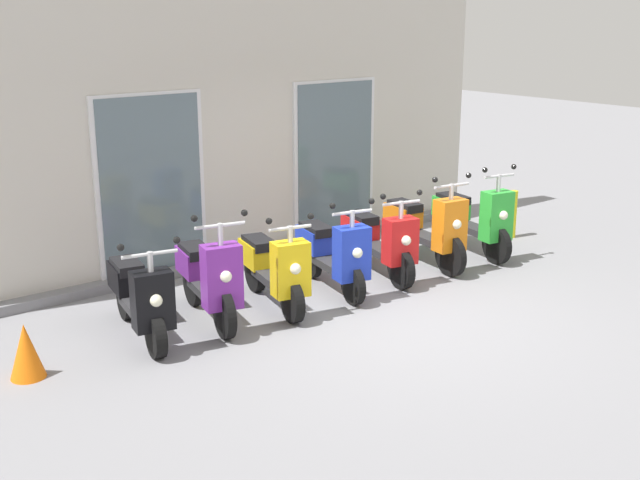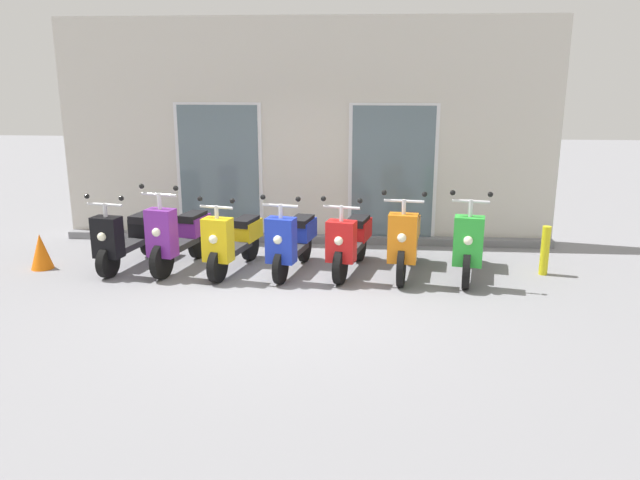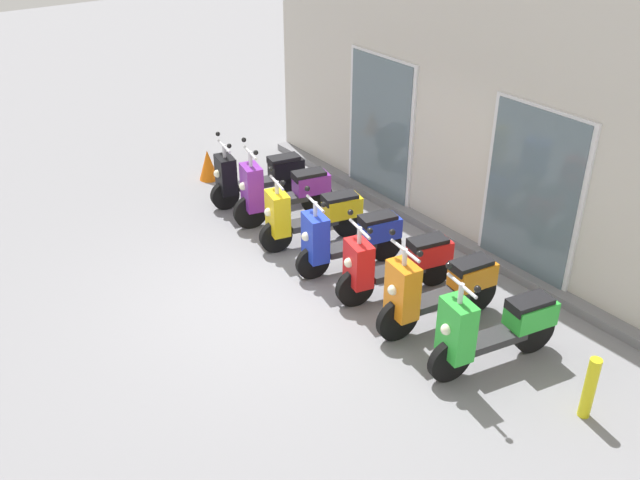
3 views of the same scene
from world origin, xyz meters
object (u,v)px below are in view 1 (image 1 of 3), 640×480
(scooter_blue, at_px, (333,252))
(scooter_red, at_px, (378,240))
(scooter_green, at_px, (473,218))
(curb_bollard, at_px, (512,214))
(scooter_yellow, at_px, (273,268))
(scooter_purple, at_px, (208,277))
(traffic_cone, at_px, (26,351))
(scooter_orange, at_px, (426,227))
(scooter_black, at_px, (139,296))

(scooter_blue, bearing_deg, scooter_red, 6.83)
(scooter_green, bearing_deg, curb_bollard, 9.67)
(scooter_yellow, height_order, scooter_green, scooter_green)
(scooter_purple, height_order, traffic_cone, scooter_purple)
(curb_bollard, bearing_deg, scooter_green, -170.33)
(scooter_blue, xyz_separation_m, scooter_orange, (1.59, 0.04, 0.03))
(scooter_purple, distance_m, scooter_orange, 3.25)
(scooter_black, relative_size, scooter_green, 0.97)
(scooter_yellow, xyz_separation_m, traffic_cone, (-2.82, -0.11, -0.20))
(scooter_orange, height_order, scooter_green, scooter_green)
(scooter_purple, distance_m, curb_bollard, 5.21)
(scooter_black, xyz_separation_m, scooter_orange, (4.02, -0.08, 0.06))
(scooter_green, xyz_separation_m, curb_bollard, (1.08, 0.18, -0.15))
(scooter_yellow, distance_m, scooter_orange, 2.44)
(scooter_black, relative_size, traffic_cone, 3.01)
(scooter_purple, height_order, scooter_blue, scooter_purple)
(scooter_black, bearing_deg, scooter_green, -1.41)
(scooter_blue, bearing_deg, scooter_green, -0.05)
(scooter_yellow, height_order, curb_bollard, scooter_yellow)
(scooter_purple, height_order, scooter_orange, scooter_purple)
(scooter_yellow, xyz_separation_m, scooter_green, (3.31, -0.01, 0.04))
(traffic_cone, bearing_deg, scooter_orange, 1.50)
(scooter_orange, xyz_separation_m, curb_bollard, (1.96, 0.14, -0.16))
(scooter_black, relative_size, scooter_yellow, 1.01)
(scooter_black, distance_m, scooter_yellow, 1.58)
(scooter_blue, distance_m, scooter_green, 2.47)
(scooter_red, relative_size, scooter_green, 1.00)
(scooter_blue, bearing_deg, scooter_yellow, 179.23)
(scooter_black, relative_size, scooter_blue, 1.03)
(scooter_red, bearing_deg, traffic_cone, -177.50)
(curb_bollard, bearing_deg, scooter_purple, -178.66)
(scooter_green, xyz_separation_m, traffic_cone, (-6.13, -0.10, -0.24))
(scooter_orange, bearing_deg, scooter_blue, -178.56)
(scooter_black, distance_m, scooter_green, 4.90)
(traffic_cone, xyz_separation_m, curb_bollard, (7.21, 0.28, 0.09))
(curb_bollard, bearing_deg, traffic_cone, -177.77)
(scooter_orange, height_order, traffic_cone, scooter_orange)
(scooter_blue, xyz_separation_m, scooter_green, (2.47, -0.00, 0.02))
(scooter_yellow, relative_size, scooter_blue, 1.02)
(scooter_purple, height_order, curb_bollard, scooter_purple)
(scooter_yellow, relative_size, scooter_red, 0.96)
(scooter_blue, height_order, scooter_orange, scooter_orange)
(scooter_green, bearing_deg, traffic_cone, -179.10)
(scooter_black, bearing_deg, scooter_orange, -1.12)
(scooter_yellow, bearing_deg, scooter_red, 2.98)
(traffic_cone, bearing_deg, scooter_yellow, 2.22)
(scooter_blue, relative_size, traffic_cone, 2.92)
(traffic_cone, relative_size, curb_bollard, 0.74)
(scooter_yellow, relative_size, traffic_cone, 2.98)
(curb_bollard, bearing_deg, scooter_black, -179.39)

